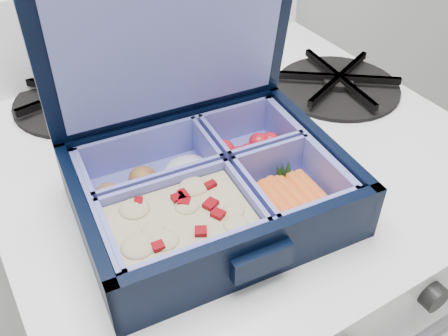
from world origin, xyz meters
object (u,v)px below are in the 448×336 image
bento_box (210,188)px  burner_grate (338,81)px  fork (202,132)px  stove (225,326)px

bento_box → burner_grate: bento_box is taller
bento_box → fork: 0.13m
stove → fork: 0.41m
stove → burner_grate: 0.45m
bento_box → fork: size_ratio=1.31×
burner_grate → fork: (-0.21, 0.00, -0.01)m
stove → bento_box: 0.45m
stove → fork: bearing=141.6°
bento_box → stove: bearing=58.0°
stove → fork: fork is taller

